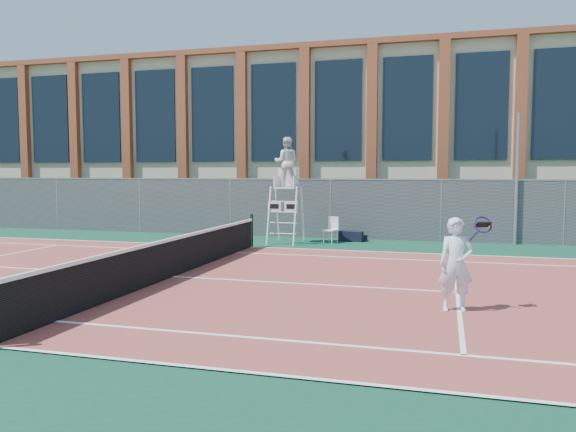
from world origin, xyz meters
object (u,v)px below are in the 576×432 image
(steel_pole, at_px, (517,179))
(plastic_chair, at_px, (332,227))
(tennis_player, at_px, (456,264))
(umpire_chair, at_px, (286,165))

(steel_pole, relative_size, plastic_chair, 4.89)
(steel_pole, relative_size, tennis_player, 2.67)
(tennis_player, bearing_deg, umpire_chair, 122.71)
(steel_pole, relative_size, umpire_chair, 1.20)
(umpire_chair, distance_m, tennis_player, 10.44)
(steel_pole, xyz_separation_m, plastic_chair, (-6.14, -1.21, -1.69))
(steel_pole, bearing_deg, umpire_chair, -167.87)
(plastic_chair, distance_m, tennis_player, 9.94)
(umpire_chair, xyz_separation_m, tennis_player, (5.55, -8.64, -1.87))
(umpire_chair, height_order, tennis_player, umpire_chair)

